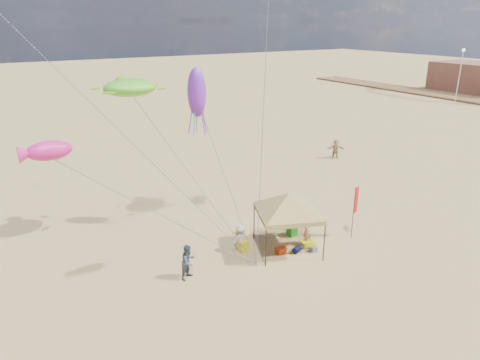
{
  "coord_description": "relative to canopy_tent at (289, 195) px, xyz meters",
  "views": [
    {
      "loc": [
        -11.92,
        -16.46,
        12.29
      ],
      "look_at": [
        0.0,
        3.0,
        4.0
      ],
      "focal_mm": 32.87,
      "sensor_mm": 36.0,
      "label": 1
    }
  ],
  "objects": [
    {
      "name": "crate_grey",
      "position": [
        1.11,
        -1.03,
        -3.17
      ],
      "size": [
        0.34,
        0.3,
        0.28
      ],
      "primitive_type": "cube",
      "color": "slate",
      "rests_on": "ground"
    },
    {
      "name": "bag_orange",
      "position": [
        -1.34,
        2.95,
        -3.13
      ],
      "size": [
        0.54,
        0.69,
        0.36
      ],
      "primitive_type": "cylinder",
      "rotation": [
        0.0,
        1.57,
        1.22
      ],
      "color": "#C4720A",
      "rests_on": "ground"
    },
    {
      "name": "squid_kite",
      "position": [
        -2.6,
        5.7,
        5.05
      ],
      "size": [
        1.31,
        1.31,
        2.9
      ],
      "primitive_type": "ellipsoid",
      "rotation": [
        0.0,
        0.0,
        -0.2
      ],
      "color": "purple",
      "rests_on": "ground"
    },
    {
      "name": "chair_green",
      "position": [
        1.31,
        1.22,
        -2.96
      ],
      "size": [
        0.5,
        0.5,
        0.7
      ],
      "primitive_type": "cube",
      "color": "#25911A",
      "rests_on": "ground"
    },
    {
      "name": "feather_flag",
      "position": [
        4.34,
        -0.82,
        -1.15
      ],
      "size": [
        0.47,
        0.19,
        3.25
      ],
      "color": "black",
      "rests_on": "ground"
    },
    {
      "name": "lamp_north",
      "position": [
        53.02,
        24.89,
        2.2
      ],
      "size": [
        0.5,
        0.5,
        8.25
      ],
      "color": "silver",
      "rests_on": "ground"
    },
    {
      "name": "ground",
      "position": [
        -1.98,
        -1.11,
        -3.31
      ],
      "size": [
        280.0,
        280.0,
        0.0
      ],
      "primitive_type": "plane",
      "color": "tan",
      "rests_on": "ground"
    },
    {
      "name": "person_far_c",
      "position": [
        14.67,
        11.75,
        -2.4
      ],
      "size": [
        1.73,
        1.34,
        1.83
      ],
      "primitive_type": "imported",
      "rotation": [
        0.0,
        0.0,
        5.74
      ],
      "color": "tan",
      "rests_on": "ground"
    },
    {
      "name": "person_near_a",
      "position": [
        1.34,
        -0.12,
        -2.41
      ],
      "size": [
        0.76,
        0.61,
        1.81
      ],
      "primitive_type": "imported",
      "rotation": [
        0.0,
        0.0,
        3.44
      ],
      "color": "tan",
      "rests_on": "ground"
    },
    {
      "name": "building_north",
      "position": [
        65.02,
        28.89,
        -0.71
      ],
      "size": [
        10.0,
        14.0,
        5.2
      ],
      "primitive_type": "cube",
      "color": "#8C5947",
      "rests_on": "ground"
    },
    {
      "name": "beach_cart",
      "position": [
        1.28,
        -0.35,
        -3.11
      ],
      "size": [
        0.9,
        0.5,
        0.24
      ],
      "primitive_type": "cube",
      "color": "yellow",
      "rests_on": "ground"
    },
    {
      "name": "chair_yellow",
      "position": [
        -2.28,
        1.04,
        -2.96
      ],
      "size": [
        0.5,
        0.5,
        0.7
      ],
      "primitive_type": "cube",
      "color": "gold",
      "rests_on": "ground"
    },
    {
      "name": "person_near_b",
      "position": [
        -6.03,
        0.22,
        -2.39
      ],
      "size": [
        1.12,
        1.03,
        1.85
      ],
      "primitive_type": "imported",
      "rotation": [
        0.0,
        0.0,
        0.46
      ],
      "color": "#3C4752",
      "rests_on": "ground"
    },
    {
      "name": "canopy_tent",
      "position": [
        0.0,
        0.0,
        0.0
      ],
      "size": [
        5.99,
        5.99,
        3.98
      ],
      "color": "black",
      "rests_on": "ground"
    },
    {
      "name": "turtle_kite",
      "position": [
        -6.27,
        6.55,
        5.5
      ],
      "size": [
        3.57,
        3.22,
        0.98
      ],
      "primitive_type": "ellipsoid",
      "rotation": [
        0.0,
        0.0,
        -0.35
      ],
      "color": "#5BC827",
      "rests_on": "ground"
    },
    {
      "name": "cooler_red",
      "position": [
        -0.58,
        -0.22,
        -3.12
      ],
      "size": [
        0.54,
        0.38,
        0.38
      ],
      "primitive_type": "cube",
      "color": "red",
      "rests_on": "ground"
    },
    {
      "name": "fish_kite",
      "position": [
        -11.62,
        0.56,
        4.16
      ],
      "size": [
        1.93,
        1.28,
        0.78
      ],
      "primitive_type": "ellipsoid",
      "rotation": [
        0.0,
        0.0,
        -0.25
      ],
      "color": "#E31E7F",
      "rests_on": "ground"
    },
    {
      "name": "bag_navy",
      "position": [
        0.28,
        -0.59,
        -3.13
      ],
      "size": [
        0.69,
        0.54,
        0.36
      ],
      "primitive_type": "cylinder",
      "rotation": [
        0.0,
        1.57,
        0.35
      ],
      "color": "black",
      "rests_on": "ground"
    },
    {
      "name": "person_near_c",
      "position": [
        -2.34,
        1.21,
        -2.52
      ],
      "size": [
        1.04,
        0.62,
        1.59
      ],
      "primitive_type": "imported",
      "rotation": [
        0.0,
        0.0,
        3.11
      ],
      "color": "beige",
      "rests_on": "ground"
    },
    {
      "name": "cooler_blue",
      "position": [
        2.74,
        2.48,
        -3.12
      ],
      "size": [
        0.54,
        0.38,
        0.38
      ],
      "primitive_type": "cube",
      "color": "#13159E",
      "rests_on": "ground"
    }
  ]
}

